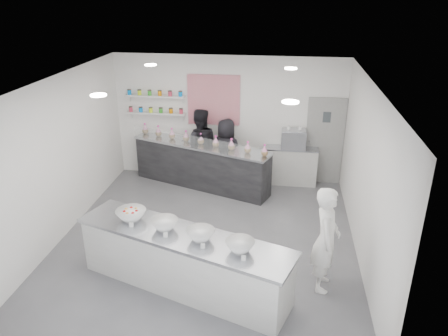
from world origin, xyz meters
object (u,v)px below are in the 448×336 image
(prep_counter, at_px, (183,261))
(espresso_ledge, at_px, (291,166))
(back_bar, at_px, (201,165))
(woman_prep, at_px, (326,239))
(staff_left, at_px, (200,146))
(espresso_machine, at_px, (294,139))
(staff_right, at_px, (226,152))

(prep_counter, distance_m, espresso_ledge, 4.52)
(back_bar, height_order, woman_prep, woman_prep)
(staff_left, bearing_deg, espresso_ledge, 175.44)
(back_bar, xyz_separation_m, woman_prep, (2.62, -3.44, 0.34))
(espresso_ledge, relative_size, staff_left, 0.67)
(espresso_machine, relative_size, staff_right, 0.35)
(woman_prep, xyz_separation_m, staff_left, (-2.70, 3.69, 0.05))
(espresso_machine, distance_m, woman_prep, 3.91)
(espresso_ledge, height_order, espresso_machine, espresso_machine)
(prep_counter, relative_size, espresso_machine, 6.20)
(prep_counter, height_order, staff_left, staff_left)
(espresso_ledge, bearing_deg, prep_counter, -111.60)
(woman_prep, bearing_deg, staff_right, 34.05)
(espresso_ledge, distance_m, staff_right, 1.60)
(back_bar, distance_m, espresso_ledge, 2.15)
(back_bar, relative_size, espresso_ledge, 2.77)
(back_bar, bearing_deg, espresso_machine, 31.77)
(back_bar, bearing_deg, prep_counter, -63.13)
(prep_counter, relative_size, staff_left, 1.94)
(staff_right, bearing_deg, staff_left, 14.80)
(back_bar, height_order, staff_right, staff_right)
(staff_right, bearing_deg, prep_counter, 103.11)
(back_bar, relative_size, staff_left, 1.87)
(staff_left, xyz_separation_m, staff_right, (0.64, 0.00, -0.11))
(prep_counter, height_order, woman_prep, woman_prep)
(espresso_machine, bearing_deg, staff_left, -175.19)
(back_bar, bearing_deg, espresso_ledge, 31.88)
(woman_prep, bearing_deg, espresso_machine, 12.11)
(espresso_machine, distance_m, staff_right, 1.61)
(espresso_ledge, height_order, woman_prep, woman_prep)
(espresso_machine, height_order, woman_prep, woman_prep)
(staff_left, distance_m, staff_right, 0.65)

